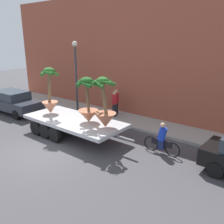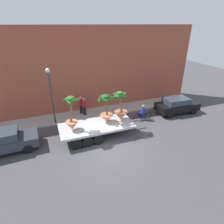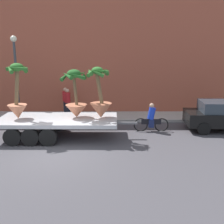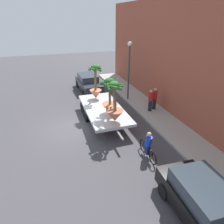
{
  "view_description": "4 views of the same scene",
  "coord_description": "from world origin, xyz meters",
  "px_view_note": "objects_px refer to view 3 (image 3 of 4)",
  "views": [
    {
      "loc": [
        8.85,
        -6.29,
        5.19
      ],
      "look_at": [
        1.8,
        2.82,
        1.64
      ],
      "focal_mm": 38.72,
      "sensor_mm": 36.0,
      "label": 1
    },
    {
      "loc": [
        -3.7,
        -9.86,
        8.12
      ],
      "look_at": [
        1.06,
        2.48,
        1.73
      ],
      "focal_mm": 29.49,
      "sensor_mm": 36.0,
      "label": 2
    },
    {
      "loc": [
        2.32,
        -10.74,
        4.37
      ],
      "look_at": [
        2.35,
        2.58,
        1.2
      ],
      "focal_mm": 44.17,
      "sensor_mm": 36.0,
      "label": 3
    },
    {
      "loc": [
        11.89,
        -1.24,
        6.76
      ],
      "look_at": [
        1.72,
        2.17,
        1.59
      ],
      "focal_mm": 31.94,
      "sensor_mm": 36.0,
      "label": 4
    }
  ],
  "objects_px": {
    "flatbed_trailer": "(52,122)",
    "cyclist": "(151,119)",
    "street_lamp": "(15,67)",
    "potted_palm_middle": "(99,99)",
    "pedestrian_near_gate": "(65,100)",
    "potted_palm_rear": "(17,97)",
    "potted_palm_front": "(75,99)",
    "pedestrian_far_left": "(67,102)",
    "parked_car": "(224,115)"
  },
  "relations": [
    {
      "from": "parked_car",
      "to": "pedestrian_far_left",
      "type": "relative_size",
      "value": 2.5
    },
    {
      "from": "flatbed_trailer",
      "to": "parked_car",
      "type": "distance_m",
      "value": 8.96
    },
    {
      "from": "potted_palm_rear",
      "to": "parked_car",
      "type": "relative_size",
      "value": 0.62
    },
    {
      "from": "parked_car",
      "to": "potted_palm_front",
      "type": "bearing_deg",
      "value": -172.53
    },
    {
      "from": "potted_palm_middle",
      "to": "parked_car",
      "type": "distance_m",
      "value": 6.75
    },
    {
      "from": "street_lamp",
      "to": "potted_palm_rear",
      "type": "bearing_deg",
      "value": -71.42
    },
    {
      "from": "flatbed_trailer",
      "to": "potted_palm_rear",
      "type": "relative_size",
      "value": 2.55
    },
    {
      "from": "parked_car",
      "to": "pedestrian_far_left",
      "type": "height_order",
      "value": "pedestrian_far_left"
    },
    {
      "from": "potted_palm_front",
      "to": "cyclist",
      "type": "distance_m",
      "value": 4.11
    },
    {
      "from": "potted_palm_rear",
      "to": "parked_car",
      "type": "height_order",
      "value": "potted_palm_rear"
    },
    {
      "from": "potted_palm_middle",
      "to": "potted_palm_front",
      "type": "relative_size",
      "value": 1.05
    },
    {
      "from": "pedestrian_near_gate",
      "to": "street_lamp",
      "type": "xyz_separation_m",
      "value": [
        -2.6,
        -1.14,
        2.19
      ]
    },
    {
      "from": "potted_palm_middle",
      "to": "cyclist",
      "type": "xyz_separation_m",
      "value": [
        2.65,
        0.92,
        -1.23
      ]
    },
    {
      "from": "cyclist",
      "to": "pedestrian_far_left",
      "type": "distance_m",
      "value": 5.54
    },
    {
      "from": "potted_palm_front",
      "to": "pedestrian_near_gate",
      "type": "relative_size",
      "value": 1.37
    },
    {
      "from": "potted_palm_middle",
      "to": "potted_palm_front",
      "type": "distance_m",
      "value": 1.18
    },
    {
      "from": "flatbed_trailer",
      "to": "potted_palm_front",
      "type": "height_order",
      "value": "potted_palm_front"
    },
    {
      "from": "potted_palm_front",
      "to": "parked_car",
      "type": "bearing_deg",
      "value": 7.47
    },
    {
      "from": "flatbed_trailer",
      "to": "pedestrian_near_gate",
      "type": "height_order",
      "value": "pedestrian_near_gate"
    },
    {
      "from": "potted_palm_rear",
      "to": "cyclist",
      "type": "xyz_separation_m",
      "value": [
        6.57,
        1.08,
        -1.39
      ]
    },
    {
      "from": "street_lamp",
      "to": "flatbed_trailer",
      "type": "bearing_deg",
      "value": -49.17
    },
    {
      "from": "potted_palm_middle",
      "to": "pedestrian_near_gate",
      "type": "height_order",
      "value": "potted_palm_middle"
    },
    {
      "from": "potted_palm_middle",
      "to": "parked_car",
      "type": "xyz_separation_m",
      "value": [
        6.58,
        1.09,
        -1.07
      ]
    },
    {
      "from": "potted_palm_rear",
      "to": "pedestrian_near_gate",
      "type": "relative_size",
      "value": 1.55
    },
    {
      "from": "cyclist",
      "to": "pedestrian_far_left",
      "type": "xyz_separation_m",
      "value": [
        -4.82,
        2.72,
        0.37
      ]
    },
    {
      "from": "flatbed_trailer",
      "to": "street_lamp",
      "type": "height_order",
      "value": "street_lamp"
    },
    {
      "from": "potted_palm_rear",
      "to": "street_lamp",
      "type": "relative_size",
      "value": 0.55
    },
    {
      "from": "flatbed_trailer",
      "to": "cyclist",
      "type": "relative_size",
      "value": 3.67
    },
    {
      "from": "potted_palm_rear",
      "to": "pedestrian_near_gate",
      "type": "height_order",
      "value": "potted_palm_rear"
    },
    {
      "from": "pedestrian_far_left",
      "to": "potted_palm_rear",
      "type": "bearing_deg",
      "value": -114.72
    },
    {
      "from": "parked_car",
      "to": "pedestrian_near_gate",
      "type": "distance_m",
      "value": 9.45
    },
    {
      "from": "potted_palm_front",
      "to": "pedestrian_far_left",
      "type": "height_order",
      "value": "potted_palm_front"
    },
    {
      "from": "potted_palm_front",
      "to": "pedestrian_near_gate",
      "type": "distance_m",
      "value": 4.3
    },
    {
      "from": "flatbed_trailer",
      "to": "cyclist",
      "type": "distance_m",
      "value": 5.06
    },
    {
      "from": "potted_palm_rear",
      "to": "potted_palm_middle",
      "type": "bearing_deg",
      "value": 2.34
    },
    {
      "from": "potted_palm_middle",
      "to": "pedestrian_near_gate",
      "type": "distance_m",
      "value": 4.83
    },
    {
      "from": "flatbed_trailer",
      "to": "potted_palm_middle",
      "type": "relative_size",
      "value": 2.74
    },
    {
      "from": "flatbed_trailer",
      "to": "potted_palm_rear",
      "type": "height_order",
      "value": "potted_palm_rear"
    },
    {
      "from": "cyclist",
      "to": "parked_car",
      "type": "distance_m",
      "value": 3.93
    },
    {
      "from": "flatbed_trailer",
      "to": "cyclist",
      "type": "height_order",
      "value": "cyclist"
    },
    {
      "from": "flatbed_trailer",
      "to": "potted_palm_rear",
      "type": "distance_m",
      "value": 2.06
    },
    {
      "from": "cyclist",
      "to": "street_lamp",
      "type": "relative_size",
      "value": 0.38
    },
    {
      "from": "cyclist",
      "to": "flatbed_trailer",
      "type": "bearing_deg",
      "value": -168.21
    },
    {
      "from": "flatbed_trailer",
      "to": "pedestrian_near_gate",
      "type": "distance_m",
      "value": 4.24
    },
    {
      "from": "potted_palm_front",
      "to": "cyclist",
      "type": "bearing_deg",
      "value": 12.48
    },
    {
      "from": "potted_palm_rear",
      "to": "parked_car",
      "type": "bearing_deg",
      "value": 6.81
    },
    {
      "from": "potted_palm_rear",
      "to": "potted_palm_middle",
      "type": "distance_m",
      "value": 3.92
    },
    {
      "from": "potted_palm_rear",
      "to": "cyclist",
      "type": "height_order",
      "value": "potted_palm_rear"
    },
    {
      "from": "parked_car",
      "to": "street_lamp",
      "type": "distance_m",
      "value": 11.94
    },
    {
      "from": "potted_palm_front",
      "to": "pedestrian_far_left",
      "type": "xyz_separation_m",
      "value": [
        -0.99,
        3.56,
        -0.87
      ]
    }
  ]
}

